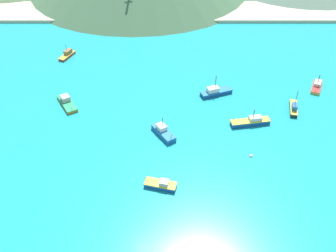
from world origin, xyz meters
name	(u,v)px	position (x,y,z in m)	size (l,w,h in m)	color
ground	(149,141)	(0.00, 30.00, -0.25)	(260.00, 280.00, 0.50)	teal
fishing_boat_0	(295,108)	(41.21, 42.98, 0.93)	(3.54, 7.81, 6.94)	#232328
fishing_boat_1	(162,184)	(3.77, 14.22, 0.74)	(7.63, 4.24, 2.33)	#14478C
fishing_boat_2	(164,132)	(4.09, 32.37, 0.96)	(6.77, 8.34, 5.47)	#1E5BA8
fishing_boat_4	(318,86)	(51.52, 54.73, 0.71)	(5.63, 8.23, 4.72)	gold
fishing_boat_5	(252,122)	(27.95, 36.80, 0.88)	(11.04, 4.20, 4.88)	#14478C
fishing_boat_6	(68,102)	(-24.19, 46.09, 0.76)	(7.72, 10.10, 2.40)	orange
fishing_boat_7	(69,54)	(-30.07, 74.78, 0.83)	(4.90, 7.57, 4.67)	red
fishing_boat_8	(217,92)	(19.71, 51.23, 0.97)	(10.13, 6.10, 6.57)	#14478C
buoy_0	(252,156)	(25.86, 24.14, 0.15)	(0.86, 0.86, 0.86)	silver
beach_strip	(157,12)	(0.00, 113.67, 0.60)	(247.00, 21.00, 1.20)	#C6B793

